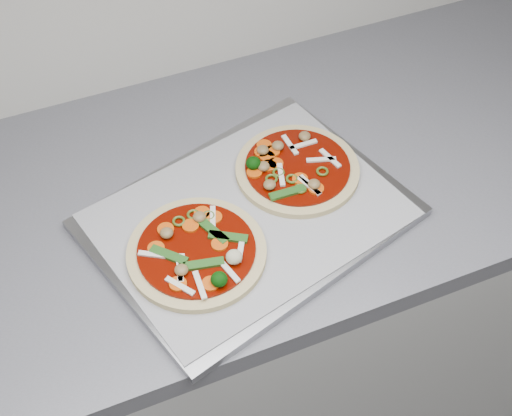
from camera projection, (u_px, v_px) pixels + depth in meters
name	position (u px, v px, depth m)	size (l,w,h in m)	color
base_cabinet	(154.00, 362.00, 1.47)	(3.60, 0.60, 0.86)	beige
countertop	(123.00, 225.00, 1.13)	(3.60, 0.60, 0.04)	slate
baking_tray	(249.00, 218.00, 1.10)	(0.46, 0.34, 0.01)	gray
parchment	(249.00, 214.00, 1.09)	(0.44, 0.32, 0.00)	#9B9BA0
pizza_left	(198.00, 252.00, 1.03)	(0.28, 0.28, 0.03)	tan
pizza_right	(295.00, 168.00, 1.14)	(0.28, 0.28, 0.03)	tan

